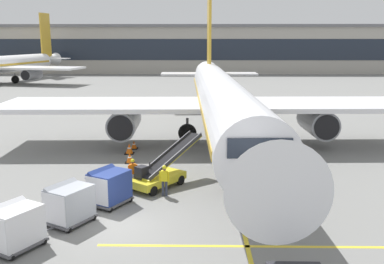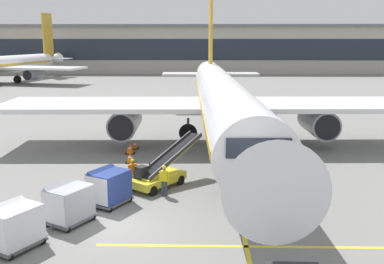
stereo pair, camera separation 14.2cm
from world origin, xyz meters
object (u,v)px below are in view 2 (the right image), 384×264
at_px(baggage_cart_second, 68,203).
at_px(safety_cone_engine_keepout, 135,145).
at_px(safety_cone_wingtip, 130,149).
at_px(ground_crew_wingwalker, 133,171).
at_px(distant_airplane, 2,65).
at_px(baggage_cart_third, 13,225).
at_px(ground_crew_by_loader, 101,183).
at_px(parked_airplane, 222,99).
at_px(baggage_cart_lead, 108,186).
at_px(ground_crew_by_carts, 164,178).
at_px(safety_cone_nose_mark, 130,158).
at_px(belt_loader, 160,172).
at_px(ground_crew_marshaller, 109,190).

height_order(baggage_cart_second, safety_cone_engine_keepout, baggage_cart_second).
distance_m(baggage_cart_second, safety_cone_wingtip, 12.75).
bearing_deg(ground_crew_wingwalker, distant_airplane, 119.90).
bearing_deg(baggage_cart_third, ground_crew_by_loader, 66.78).
relative_size(parked_airplane, baggage_cart_lead, 16.22).
bearing_deg(distant_airplane, baggage_cart_lead, -61.74).
bearing_deg(baggage_cart_lead, safety_cone_wingtip, 93.22).
relative_size(ground_crew_by_carts, safety_cone_nose_mark, 2.44).
relative_size(ground_crew_by_carts, distant_airplane, 0.04).
height_order(baggage_cart_lead, ground_crew_by_loader, baggage_cart_lead).
xyz_separation_m(belt_loader, ground_crew_marshaller, (-2.23, -3.59, 0.17)).
height_order(parked_airplane, safety_cone_wingtip, parked_airplane).
bearing_deg(ground_crew_by_carts, safety_cone_wingtip, 110.54).
height_order(belt_loader, baggage_cart_lead, belt_loader).
height_order(ground_crew_by_loader, safety_cone_wingtip, ground_crew_by_loader).
relative_size(ground_crew_wingwalker, safety_cone_nose_mark, 2.44).
xyz_separation_m(baggage_cart_second, ground_crew_marshaller, (1.56, 1.76, -0.00)).
xyz_separation_m(baggage_cart_second, safety_cone_wingtip, (0.79, 12.71, -0.62)).
bearing_deg(safety_cone_nose_mark, ground_crew_by_carts, -65.60).
distance_m(baggage_cart_lead, ground_crew_wingwalker, 2.74).
height_order(baggage_cart_third, distant_airplane, distant_airplane).
bearing_deg(ground_crew_wingwalker, safety_cone_nose_mark, 101.08).
distance_m(ground_crew_marshaller, ground_crew_wingwalker, 3.31).
height_order(belt_loader, baggage_cart_third, belt_loader).
distance_m(parked_airplane, safety_cone_engine_keepout, 7.82).
height_order(ground_crew_by_carts, distant_airplane, distant_airplane).
bearing_deg(baggage_cart_third, safety_cone_engine_keepout, 81.79).
xyz_separation_m(baggage_cart_lead, ground_crew_wingwalker, (0.86, 2.60, -0.00)).
relative_size(ground_crew_wingwalker, distant_airplane, 0.04).
height_order(baggage_cart_second, distant_airplane, distant_airplane).
bearing_deg(safety_cone_wingtip, parked_airplane, 23.53).
bearing_deg(baggage_cart_third, baggage_cart_lead, 59.90).
relative_size(ground_crew_marshaller, safety_cone_wingtip, 2.22).
bearing_deg(safety_cone_nose_mark, distant_airplane, 121.42).
relative_size(safety_cone_engine_keepout, distant_airplane, 0.02).
xyz_separation_m(ground_crew_by_loader, ground_crew_by_carts, (3.31, 0.78, 0.00)).
bearing_deg(belt_loader, baggage_cart_lead, -129.37).
relative_size(belt_loader, safety_cone_engine_keepout, 7.75).
xyz_separation_m(baggage_cart_lead, safety_cone_wingtip, (-0.58, 10.31, -0.62)).
height_order(baggage_cart_second, ground_crew_wingwalker, baggage_cart_second).
distance_m(baggage_cart_third, ground_crew_by_loader, 5.96).
height_order(baggage_cart_third, safety_cone_nose_mark, baggage_cart_third).
bearing_deg(distant_airplane, ground_crew_marshaller, -61.85).
bearing_deg(baggage_cart_second, distant_airplane, 116.41).
bearing_deg(ground_crew_by_carts, baggage_cart_second, -138.30).
relative_size(baggage_cart_lead, safety_cone_nose_mark, 3.87).
bearing_deg(baggage_cart_third, parked_airplane, 63.13).
distance_m(parked_airplane, distant_airplane, 63.70).
bearing_deg(ground_crew_marshaller, ground_crew_by_carts, 36.88).
relative_size(baggage_cart_third, ground_crew_wingwalker, 1.58).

